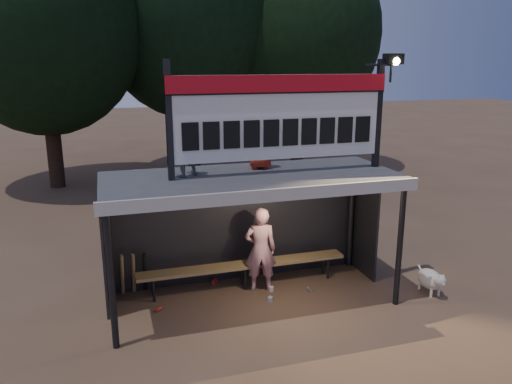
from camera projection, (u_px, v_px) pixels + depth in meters
ground at (252, 299)px, 9.03m from camera, size 80.00×80.00×0.00m
player at (260, 249)px, 9.23m from camera, size 0.65×0.50×1.61m
child_a at (180, 142)px, 8.20m from camera, size 0.70×0.65×1.15m
child_b at (260, 139)px, 8.80m from camera, size 0.54×0.38×1.05m
dugout_shelter at (248, 198)px, 8.79m from camera, size 5.10×2.08×2.32m
scoreboard_assembly at (284, 114)px, 8.33m from camera, size 4.10×0.27×1.99m
bench at (244, 266)px, 9.43m from camera, size 4.00×0.35×0.48m
tree_left at (41, 17)px, 15.75m from camera, size 6.46×6.46×9.27m
tree_mid at (189, 5)px, 18.38m from camera, size 7.22×7.22×10.36m
tree_right at (300, 33)px, 18.83m from camera, size 6.08×6.08×8.72m
dog at (431, 279)px, 9.20m from camera, size 0.36×0.81×0.49m
bats at (134, 273)px, 9.11m from camera, size 0.48×0.33×0.84m
litter at (246, 293)px, 9.19m from camera, size 2.89×1.13×0.08m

